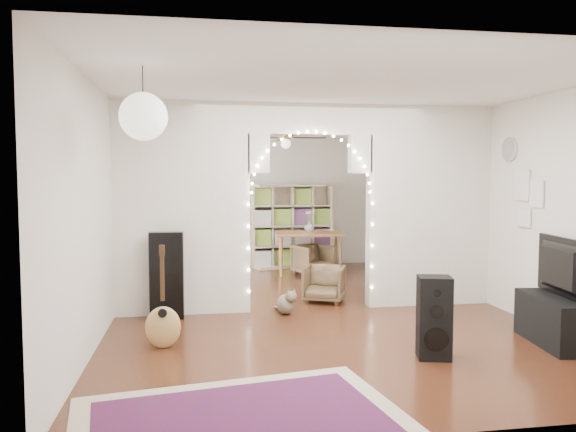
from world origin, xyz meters
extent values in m
plane|color=black|center=(0.00, 0.00, 0.00)|extent=(7.50, 7.50, 0.00)
cube|color=white|center=(0.00, 0.00, 2.70)|extent=(5.00, 7.50, 0.02)
cube|color=silver|center=(0.00, 3.75, 1.35)|extent=(5.00, 0.02, 2.70)
cube|color=silver|center=(0.00, -3.75, 1.35)|extent=(5.00, 0.02, 2.70)
cube|color=silver|center=(-2.50, 0.00, 1.35)|extent=(0.02, 7.50, 2.70)
cube|color=silver|center=(2.50, 0.00, 1.35)|extent=(0.02, 7.50, 2.70)
cube|color=silver|center=(-1.65, 0.00, 1.35)|extent=(1.70, 0.20, 2.70)
cube|color=silver|center=(1.65, 0.00, 1.35)|extent=(1.70, 0.20, 2.70)
cube|color=silver|center=(0.00, 0.00, 2.50)|extent=(1.60, 0.20, 0.40)
cube|color=white|center=(-2.47, 1.80, 1.50)|extent=(0.04, 1.20, 1.40)
cylinder|color=white|center=(2.48, -0.60, 2.10)|extent=(0.03, 0.31, 0.31)
sphere|color=white|center=(-1.90, -2.40, 2.25)|extent=(0.40, 0.40, 0.40)
cube|color=maroon|center=(-1.16, -3.40, 0.01)|extent=(2.61, 2.12, 0.02)
cube|color=black|center=(-1.84, -0.26, 0.54)|extent=(0.42, 0.15, 1.08)
ellipsoid|color=#B38D47|center=(-1.82, -1.47, 0.38)|extent=(0.36, 0.14, 0.43)
cube|color=black|center=(-1.82, -1.47, 0.74)|extent=(0.04, 0.03, 0.50)
cube|color=black|center=(-1.82, -1.47, 1.01)|extent=(0.05, 0.03, 0.11)
ellipsoid|color=brown|center=(-0.36, -0.25, 0.12)|extent=(0.33, 0.40, 0.25)
sphere|color=brown|center=(-0.31, -0.39, 0.25)|extent=(0.19, 0.19, 0.15)
cone|color=brown|center=(-0.35, -0.39, 0.32)|extent=(0.05, 0.05, 0.05)
cone|color=brown|center=(-0.27, -0.39, 0.32)|extent=(0.05, 0.05, 0.05)
cylinder|color=brown|center=(-0.42, -0.07, 0.04)|extent=(0.11, 0.23, 0.08)
cube|color=black|center=(0.78, -2.21, 0.40)|extent=(0.36, 0.33, 0.80)
cylinder|color=black|center=(0.74, -2.35, 0.22)|extent=(0.23, 0.07, 0.23)
cylinder|color=black|center=(0.74, -2.35, 0.49)|extent=(0.13, 0.05, 0.12)
cylinder|color=black|center=(0.74, -2.35, 0.66)|extent=(0.07, 0.04, 0.07)
cube|color=black|center=(2.20, -2.00, 0.25)|extent=(0.52, 1.04, 0.50)
imported|color=black|center=(2.20, -2.00, 0.81)|extent=(0.27, 1.08, 0.62)
cube|color=beige|center=(0.35, 3.50, 0.80)|extent=(1.61, 0.89, 1.60)
cube|color=brown|center=(0.54, 2.67, 0.73)|extent=(1.28, 0.93, 0.05)
cylinder|color=brown|center=(-0.02, 2.41, 0.35)|extent=(0.05, 0.05, 0.70)
cylinder|color=brown|center=(1.02, 2.29, 0.35)|extent=(0.05, 0.05, 0.70)
cylinder|color=brown|center=(0.06, 3.05, 0.35)|extent=(0.05, 0.05, 0.70)
cylinder|color=brown|center=(1.09, 2.93, 0.35)|extent=(0.05, 0.05, 0.70)
imported|color=silver|center=(0.54, 2.67, 0.85)|extent=(0.20, 0.20, 0.19)
imported|color=brown|center=(0.28, 0.35, 0.25)|extent=(0.71, 0.72, 0.50)
imported|color=brown|center=(0.57, 2.50, 0.27)|extent=(0.77, 0.78, 0.55)
camera|label=1|loc=(-1.47, -7.23, 1.75)|focal=35.00mm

